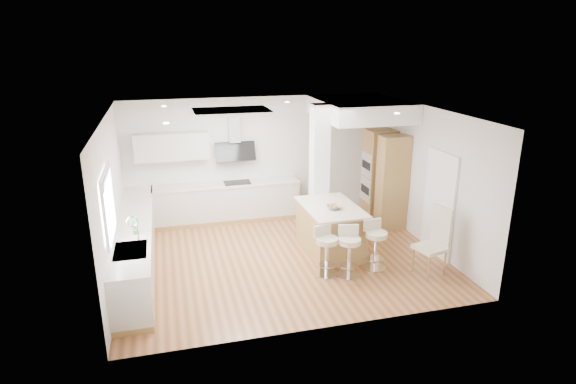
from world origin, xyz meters
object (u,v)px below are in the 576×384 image
object	(u,v)px
bar_stool_c	(375,242)
dining_chair	(436,238)
bar_stool_a	(326,248)
peninsula	(330,229)
bar_stool_b	(349,249)

from	to	relation	value
bar_stool_c	dining_chair	distance (m)	1.06
bar_stool_a	bar_stool_c	bearing A→B (deg)	-15.55
peninsula	bar_stool_c	distance (m)	1.07
bar_stool_b	dining_chair	world-z (taller)	dining_chair
bar_stool_c	dining_chair	bearing A→B (deg)	-33.15
peninsula	bar_stool_b	xyz separation A→B (m)	(-0.03, -1.07, 0.04)
peninsula	bar_stool_a	world-z (taller)	peninsula
bar_stool_a	bar_stool_b	xyz separation A→B (m)	(0.37, -0.14, 0.01)
bar_stool_a	dining_chair	world-z (taller)	dining_chair
bar_stool_a	bar_stool_c	xyz separation A→B (m)	(0.95, 0.01, 0.00)
peninsula	dining_chair	xyz separation A→B (m)	(1.50, -1.35, 0.19)
peninsula	bar_stool_a	xyz separation A→B (m)	(-0.40, -0.93, 0.03)
bar_stool_b	bar_stool_c	bearing A→B (deg)	27.29
peninsula	bar_stool_c	world-z (taller)	peninsula
dining_chair	bar_stool_c	bearing A→B (deg)	141.06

